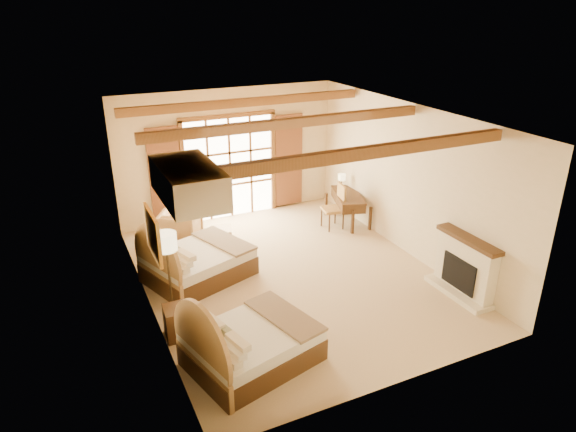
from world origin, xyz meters
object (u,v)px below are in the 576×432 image
bed_far (192,262)px  armchair (181,227)px  desk (348,207)px  nightstand (179,322)px  bed_near (244,344)px

bed_far → armchair: size_ratio=2.74×
armchair → desk: armchair is taller
desk → nightstand: bearing=-131.2°
bed_near → bed_far: size_ratio=0.92×
bed_far → desk: 4.37m
bed_far → nightstand: bed_far is taller
bed_far → desk: bed_far is taller
armchair → desk: (4.01, -0.60, 0.01)m
armchair → desk: size_ratio=0.58×
bed_near → desk: size_ratio=1.45×
nightstand → armchair: (0.92, 3.44, 0.12)m
bed_near → armchair: (0.22, 4.57, 0.03)m
bed_near → armchair: bearing=72.6°
nightstand → armchair: armchair is taller
bed_far → armchair: (0.22, 1.71, 0.01)m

